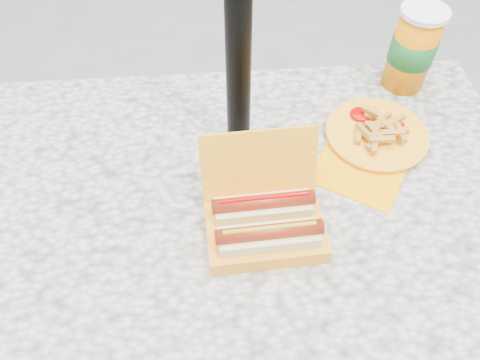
{
  "coord_description": "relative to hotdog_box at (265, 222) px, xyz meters",
  "views": [
    {
      "loc": [
        -0.06,
        -0.57,
        1.52
      ],
      "look_at": [
        -0.01,
        -0.0,
        0.8
      ],
      "focal_mm": 35.0,
      "sensor_mm": 36.0,
      "label": 1
    }
  ],
  "objects": [
    {
      "name": "hotdog_box",
      "position": [
        0.0,
        0.0,
        0.0
      ],
      "size": [
        0.23,
        0.2,
        0.17
      ],
      "rotation": [
        0.0,
        0.0,
        0.04
      ],
      "color": "#FFA419",
      "rests_on": "picnic_table"
    },
    {
      "name": "soda_cup",
      "position": [
        0.39,
        0.42,
        0.06
      ],
      "size": [
        0.11,
        0.11,
        0.2
      ],
      "rotation": [
        0.0,
        0.0,
        -0.26
      ],
      "color": "orange",
      "rests_on": "picnic_table"
    },
    {
      "name": "picnic_table",
      "position": [
        -0.03,
        0.1,
        -0.15
      ],
      "size": [
        1.2,
        0.8,
        0.75
      ],
      "color": "beige",
      "rests_on": "ground"
    },
    {
      "name": "ground",
      "position": [
        -0.03,
        0.1,
        -0.79
      ],
      "size": [
        60.0,
        60.0,
        0.0
      ],
      "primitive_type": "plane",
      "color": "slate"
    },
    {
      "name": "fries_plate",
      "position": [
        0.28,
        0.23,
        -0.03
      ],
      "size": [
        0.29,
        0.33,
        0.05
      ],
      "rotation": [
        0.0,
        0.0,
        -0.28
      ],
      "color": "#FFA500",
      "rests_on": "picnic_table"
    }
  ]
}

